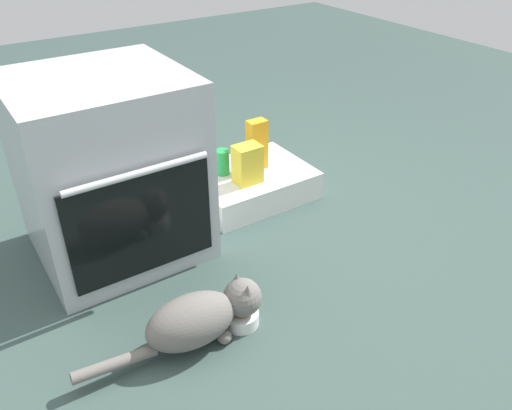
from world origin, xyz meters
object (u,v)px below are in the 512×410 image
object	(u,v)px
soda_can	(222,162)
snack_bag	(247,164)
oven	(109,169)
pantry_cabinet	(250,183)
juice_carton	(257,145)
food_bowl	(241,317)
cat	(200,317)

from	to	relation	value
soda_can	snack_bag	size ratio (longest dim) A/B	0.67
soda_can	oven	bearing A→B (deg)	-170.05
pantry_cabinet	snack_bag	bearing A→B (deg)	-129.64
pantry_cabinet	soda_can	size ratio (longest dim) A/B	4.62
juice_carton	snack_bag	size ratio (longest dim) A/B	1.33
juice_carton	snack_bag	bearing A→B (deg)	-140.39
food_bowl	cat	size ratio (longest dim) A/B	0.19
oven	soda_can	distance (m)	0.58
pantry_cabinet	snack_bag	xyz separation A→B (m)	(-0.06, -0.08, 0.16)
oven	soda_can	size ratio (longest dim) A/B	6.05
food_bowl	cat	distance (m)	0.17
oven	snack_bag	bearing A→B (deg)	-3.17
pantry_cabinet	juice_carton	world-z (taller)	juice_carton
food_bowl	soda_can	xyz separation A→B (m)	(0.37, 0.76, 0.16)
pantry_cabinet	food_bowl	size ratio (longest dim) A/B	4.55
food_bowl	oven	bearing A→B (deg)	105.19
cat	soda_can	distance (m)	0.92
food_bowl	soda_can	world-z (taller)	soda_can
food_bowl	juice_carton	distance (m)	0.93
juice_carton	soda_can	xyz separation A→B (m)	(-0.17, 0.04, -0.06)
soda_can	juice_carton	bearing A→B (deg)	-12.63
pantry_cabinet	snack_bag	world-z (taller)	snack_bag
oven	snack_bag	size ratio (longest dim) A/B	4.03
juice_carton	cat	bearing A→B (deg)	-134.16
pantry_cabinet	juice_carton	bearing A→B (deg)	17.31
oven	juice_carton	bearing A→B (deg)	4.71
oven	pantry_cabinet	bearing A→B (deg)	3.79
oven	juice_carton	world-z (taller)	oven
pantry_cabinet	food_bowl	xyz separation A→B (m)	(-0.49, -0.70, -0.04)
juice_carton	food_bowl	bearing A→B (deg)	-126.96
oven	cat	distance (m)	0.70
juice_carton	snack_bag	world-z (taller)	juice_carton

